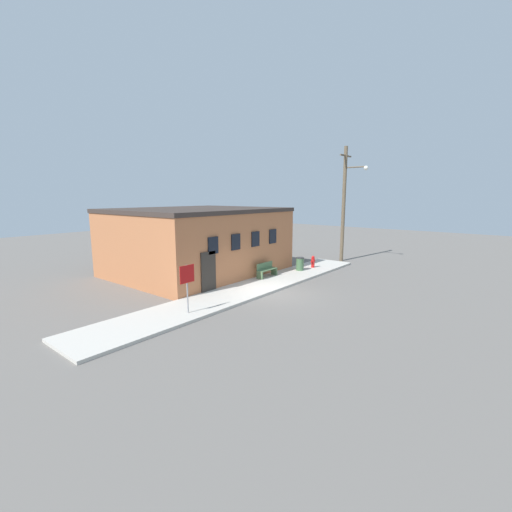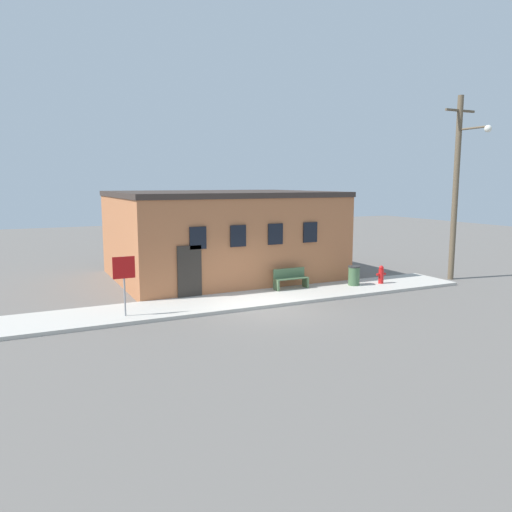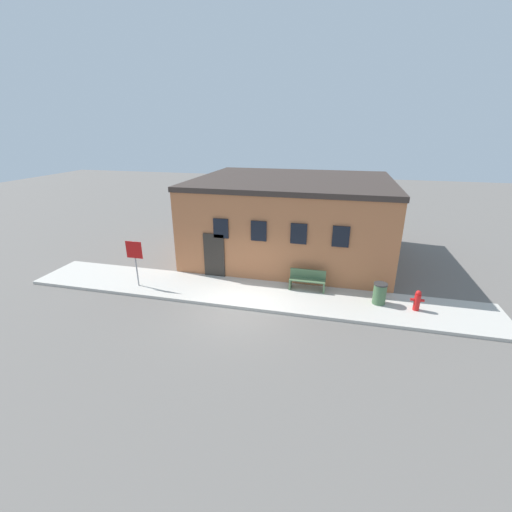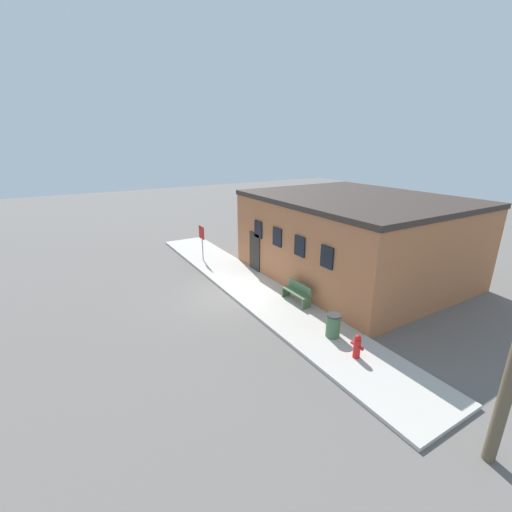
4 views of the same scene
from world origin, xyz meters
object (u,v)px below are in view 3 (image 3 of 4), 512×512
at_px(bench, 307,280).
at_px(fire_hydrant, 417,300).
at_px(trash_bin, 380,293).
at_px(stop_sign, 135,255).

bearing_deg(bench, fire_hydrant, -10.80).
relative_size(bench, trash_bin, 1.76).
xyz_separation_m(stop_sign, trash_bin, (10.25, 0.81, -1.02)).
distance_m(fire_hydrant, trash_bin, 1.37).
distance_m(fire_hydrant, bench, 4.35).
height_order(bench, trash_bin, bench).
bearing_deg(stop_sign, trash_bin, 4.49).
bearing_deg(fire_hydrant, stop_sign, -177.10).
xyz_separation_m(fire_hydrant, stop_sign, (-11.61, -0.59, 1.05)).
relative_size(fire_hydrant, stop_sign, 0.40).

